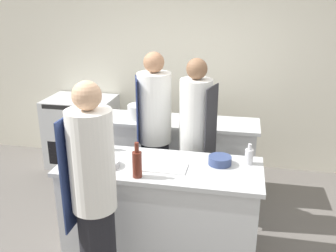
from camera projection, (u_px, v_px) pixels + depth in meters
name	position (u px, v px, depth m)	size (l,w,h in m)	color
ground_plane	(161.00, 249.00, 3.67)	(16.00, 16.00, 0.00)	#605B56
wall_back	(194.00, 68.00, 5.17)	(8.00, 0.06, 2.80)	silver
prep_counter	(161.00, 209.00, 3.51)	(1.82, 0.71, 0.92)	silver
pass_counter	(178.00, 154.00, 4.70)	(1.95, 0.55, 0.92)	silver
oven_range	(82.00, 131.00, 5.40)	(0.93, 0.68, 0.98)	silver
chef_at_prep_near	(94.00, 198.00, 2.82)	(0.35, 0.34, 1.82)	black
chef_at_stove	(195.00, 142.00, 3.93)	(0.38, 0.37, 1.78)	black
chef_at_pass_far	(154.00, 134.00, 4.10)	(0.42, 0.40, 1.81)	black
bottle_olive_oil	(249.00, 156.00, 3.36)	(0.07, 0.07, 0.19)	silver
bottle_vinegar	(105.00, 142.00, 3.66)	(0.07, 0.07, 0.21)	black
bottle_wine	(137.00, 163.00, 3.10)	(0.08, 0.08, 0.31)	#5B2319
bowl_mixing_large	(220.00, 160.00, 3.36)	(0.21, 0.21, 0.08)	navy
bowl_prep_small	(108.00, 163.00, 3.33)	(0.21, 0.21, 0.06)	#B7BABC
cup	(77.00, 157.00, 3.43)	(0.09, 0.09, 0.09)	white
cutting_board	(166.00, 167.00, 3.30)	(0.37, 0.22, 0.01)	white
stockpot	(140.00, 111.00, 4.60)	(0.31, 0.31, 0.17)	silver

